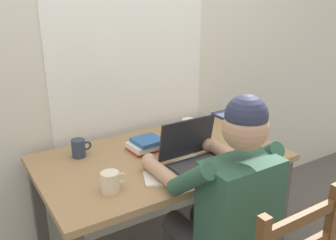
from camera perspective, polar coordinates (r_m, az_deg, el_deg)
The scene contains 11 objects.
back_wall at distance 2.27m, azimuth -7.52°, elevation 11.45°, with size 6.00×0.08×2.60m.
desk at distance 2.06m, azimuth -1.10°, elevation -8.08°, with size 1.32×0.80×0.75m.
seated_person at distance 1.74m, azimuth 8.62°, elevation -13.05°, with size 0.50×0.60×1.23m.
laptop at distance 1.89m, azimuth 4.36°, elevation -5.57°, with size 0.33×0.27×0.23m.
computer_mouse at distance 2.02m, azimuth 10.04°, elevation -5.38°, with size 0.06×0.10×0.03m, color #232328.
coffee_mug_white at distance 2.29m, azimuth 3.23°, elevation -1.01°, with size 0.12×0.08×0.10m.
coffee_mug_dark at distance 2.04m, azimuth -13.78°, elevation -4.31°, with size 0.11×0.07×0.10m.
coffee_mug_spare at distance 1.68m, azimuth -8.98°, elevation -9.53°, with size 0.12×0.08×0.09m.
book_stack_main at distance 2.07m, azimuth -3.47°, elevation -3.84°, with size 0.20×0.17×0.07m.
paper_pile_near_laptop at distance 1.78m, azimuth -0.56°, elevation -9.06°, with size 0.20×0.15×0.01m, color silver.
paper_pile_back_corner at distance 1.90m, azimuth 3.78°, elevation -7.18°, with size 0.22×0.19×0.01m, color silver.
Camera 1 is at (-0.93, -1.57, 1.62)m, focal length 38.92 mm.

